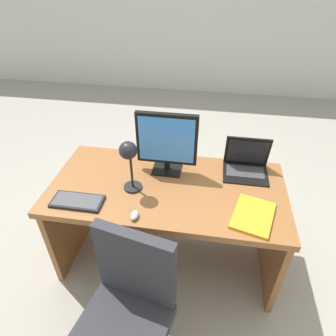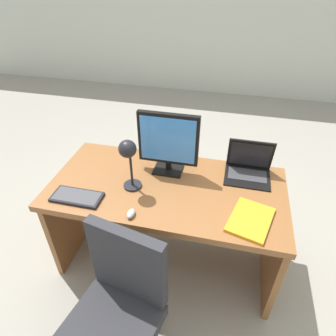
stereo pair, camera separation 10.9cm
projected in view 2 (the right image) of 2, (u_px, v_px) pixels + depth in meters
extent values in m
plane|color=gray|center=(196.00, 157.00, 3.58)|extent=(12.00, 12.00, 0.00)
cube|color=silver|center=(223.00, 3.00, 4.45)|extent=(10.00, 0.10, 2.80)
cube|color=brown|center=(167.00, 188.00, 1.97)|extent=(1.56, 0.77, 0.04)
cube|color=brown|center=(74.00, 211.00, 2.33)|extent=(0.04, 0.68, 0.71)
cube|color=brown|center=(273.00, 246.00, 2.05)|extent=(0.04, 0.68, 0.71)
cube|color=brown|center=(175.00, 198.00, 2.40)|extent=(1.37, 0.02, 0.50)
cube|color=black|center=(168.00, 169.00, 2.09)|extent=(0.20, 0.16, 0.01)
cube|color=black|center=(169.00, 164.00, 2.08)|extent=(0.04, 0.02, 0.06)
cube|color=black|center=(168.00, 139.00, 1.94)|extent=(0.41, 0.04, 0.37)
cube|color=#3F8CEA|center=(168.00, 140.00, 1.93)|extent=(0.37, 0.00, 0.32)
cube|color=black|center=(247.00, 177.00, 2.02)|extent=(0.31, 0.25, 0.01)
cube|color=#38383D|center=(247.00, 175.00, 2.03)|extent=(0.26, 0.14, 0.00)
cube|color=black|center=(250.00, 154.00, 2.03)|extent=(0.31, 0.05, 0.24)
cube|color=black|center=(250.00, 155.00, 2.03)|extent=(0.27, 0.04, 0.20)
cube|color=black|center=(77.00, 197.00, 1.85)|extent=(0.32, 0.15, 0.02)
cube|color=#47474C|center=(77.00, 196.00, 1.84)|extent=(0.29, 0.13, 0.00)
ellipsoid|color=#B7BABF|center=(131.00, 214.00, 1.72)|extent=(0.04, 0.08, 0.03)
cylinder|color=black|center=(133.00, 185.00, 1.95)|extent=(0.12, 0.12, 0.01)
cylinder|color=black|center=(131.00, 169.00, 1.87)|extent=(0.02, 0.02, 0.26)
sphere|color=black|center=(127.00, 149.00, 1.74)|extent=(0.11, 0.11, 0.11)
cube|color=orange|center=(250.00, 220.00, 1.69)|extent=(0.29, 0.35, 0.02)
cube|color=#2D2D33|center=(110.00, 329.00, 1.55)|extent=(0.55, 0.55, 0.08)
cube|color=#2D2D33|center=(128.00, 264.00, 1.53)|extent=(0.44, 0.15, 0.49)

